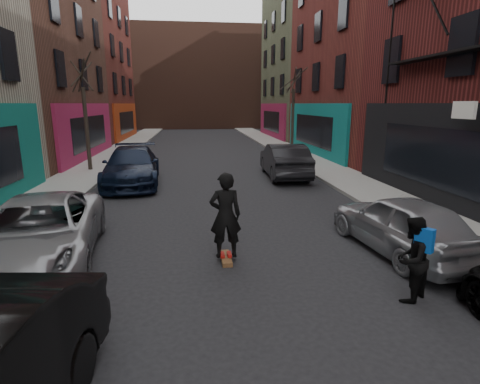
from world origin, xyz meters
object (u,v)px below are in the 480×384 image
object	(u,v)px
skateboard	(226,258)
skateboarder	(225,215)
parked_left_far	(38,232)
tree_left_far	(85,106)
tree_right_far	(293,103)
pedestrian	(412,259)
parked_right_end	(284,160)
parked_right_far	(402,224)
parked_left_end	(132,166)

from	to	relation	value
skateboard	skateboarder	bearing A→B (deg)	0.00
parked_left_far	skateboarder	bearing A→B (deg)	-12.65
tree_left_far	skateboard	size ratio (longest dim) A/B	8.12
tree_left_far	tree_right_far	bearing A→B (deg)	25.82
pedestrian	skateboard	bearing A→B (deg)	-69.16
tree_left_far	parked_left_far	distance (m)	12.36
parked_right_end	skateboarder	bearing A→B (deg)	71.31
parked_right_far	parked_right_end	distance (m)	9.64
tree_left_far	parked_right_far	bearing A→B (deg)	-50.12
parked_left_end	parked_right_end	distance (m)	7.09
tree_right_far	parked_left_far	bearing A→B (deg)	-120.23
parked_left_far	parked_right_end	size ratio (longest dim) A/B	1.07
tree_right_far	parked_left_end	world-z (taller)	tree_right_far
parked_right_far	skateboard	xyz separation A→B (m)	(-4.19, 0.01, -0.66)
parked_right_far	skateboarder	xyz separation A→B (m)	(-4.19, 0.01, 0.36)
tree_left_far	parked_left_far	xyz separation A→B (m)	(1.96, -11.92, -2.65)
parked_left_far	tree_left_far	bearing A→B (deg)	91.46
parked_right_end	pedestrian	xyz separation A→B (m)	(-0.53, -11.76, -0.02)
pedestrian	parked_right_far	bearing A→B (deg)	-151.08
tree_right_far	parked_left_far	world-z (taller)	tree_right_far
tree_left_far	parked_right_far	size ratio (longest dim) A/B	1.55
tree_left_far	parked_right_end	distance (m)	10.41
parked_left_far	skateboard	bearing A→B (deg)	-12.65
skateboarder	pedestrian	size ratio (longest dim) A/B	1.24
tree_right_far	pedestrian	xyz separation A→B (m)	(-3.20, -20.40, -2.74)
parked_right_far	skateboarder	distance (m)	4.21
tree_right_far	parked_left_end	size ratio (longest dim) A/B	1.22
tree_right_far	parked_left_far	size ratio (longest dim) A/B	1.29
parked_left_far	parked_right_far	xyz separation A→B (m)	(8.29, -0.35, -0.02)
skateboard	parked_left_end	bearing A→B (deg)	109.64
tree_left_far	skateboarder	size ratio (longest dim) A/B	3.35
parked_left_end	parked_right_far	bearing A→B (deg)	-53.36
tree_right_far	parked_right_far	distance (m)	18.61
skateboarder	pedestrian	bearing A→B (deg)	144.29
tree_left_far	parked_left_end	bearing A→B (deg)	-52.39
tree_left_far	parked_right_end	bearing A→B (deg)	-15.21
parked_left_far	parked_left_end	size ratio (longest dim) A/B	0.94
parked_left_far	skateboard	distance (m)	4.17
parked_left_far	tree_right_far	bearing A→B (deg)	51.88
parked_right_far	tree_left_far	bearing A→B (deg)	-56.73
skateboard	skateboarder	xyz separation A→B (m)	(0.00, 0.00, 1.02)
tree_right_far	pedestrian	distance (m)	20.83
parked_left_far	parked_right_end	distance (m)	12.10
tree_left_far	pedestrian	xyz separation A→B (m)	(9.20, -14.40, -2.59)
parked_right_end	skateboarder	world-z (taller)	skateboarder
pedestrian	parked_left_far	bearing A→B (deg)	-53.78
tree_right_far	skateboarder	world-z (taller)	tree_right_far
tree_right_far	parked_left_far	distance (m)	20.92
parked_right_end	parked_left_far	bearing A→B (deg)	52.25
tree_right_far	parked_right_far	xyz separation A→B (m)	(-2.15, -18.27, -2.82)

